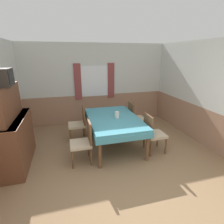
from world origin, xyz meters
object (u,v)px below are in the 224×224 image
chair_left_far (79,122)px  sideboard (14,133)px  chair_left_near (84,141)px  chair_right_far (135,117)px  chair_right_near (153,132)px  dining_table (113,121)px  tv (3,78)px  vase (117,115)px

chair_left_far → sideboard: (-1.37, -0.82, 0.22)m
chair_left_near → chair_right_far: (1.61, 1.10, 0.00)m
chair_left_far → chair_right_far: same height
chair_right_near → chair_left_near: bearing=-90.0°
dining_table → chair_left_near: size_ratio=2.03×
chair_left_far → chair_left_near: same height
chair_right_far → tv: size_ratio=2.37×
chair_right_far → tv: tv is taller
chair_left_near → sideboard: size_ratio=0.56×
chair_left_far → chair_left_near: 1.10m
sideboard → chair_left_near: bearing=-11.5°
chair_right_far → sideboard: 3.10m
dining_table → tv: tv is taller
chair_left_far → chair_left_near: size_ratio=1.00×
dining_table → sideboard: sideboard is taller
vase → chair_left_near: bearing=-150.4°
dining_table → chair_left_near: 0.99m
chair_left_near → chair_right_near: 1.61m
vase → chair_left_far: bearing=146.1°
chair_left_far → sideboard: size_ratio=0.56×
vase → tv: bearing=-173.2°
dining_table → chair_right_far: (0.81, 0.55, -0.15)m
dining_table → chair_right_far: 0.99m
chair_left_near → chair_right_far: bearing=-55.8°
tv → vase: (2.25, 0.27, -1.01)m
chair_right_near → tv: 3.28m
chair_left_far → chair_right_near: (1.61, -1.10, 0.00)m
chair_right_near → tv: (-2.98, 0.23, 1.34)m
chair_left_near → vase: size_ratio=5.86×
dining_table → chair_left_far: (-0.81, 0.55, -0.15)m
chair_left_near → vase: chair_left_near is taller
dining_table → sideboard: (-2.18, -0.27, 0.07)m
chair_right_near → chair_right_far: size_ratio=1.00×
dining_table → tv: 2.50m
sideboard → chair_right_far: bearing=15.3°
chair_left_near → sideboard: (-1.37, 0.28, 0.22)m
chair_right_far → dining_table: bearing=-55.8°
sideboard → vase: (2.26, 0.22, 0.11)m
chair_left_near → chair_right_far: same height
chair_right_near → sideboard: bearing=-95.3°
dining_table → chair_right_near: 0.99m
chair_left_far → chair_right_near: same height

